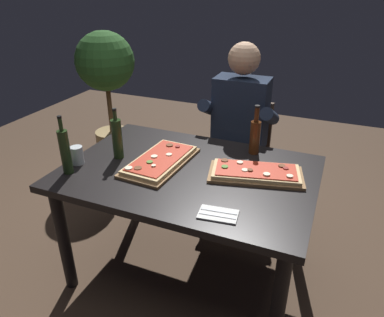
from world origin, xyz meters
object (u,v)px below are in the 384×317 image
Objects in this scene: potted_plant_corner at (107,81)px; seated_diner at (238,127)px; wine_bottle_dark at (255,135)px; diner_chair at (241,152)px; dining_table at (189,185)px; pizza_rectangular_front at (256,173)px; oil_bottle_amber at (65,151)px; tumbler_near_camera at (77,155)px; pizza_rectangular_left at (160,161)px; vinegar_bottle_green at (117,138)px.

seated_diner is at bearing -14.72° from potted_plant_corner.
wine_bottle_dark is 1.74m from potted_plant_corner.
diner_chair is 1.43m from potted_plant_corner.
pizza_rectangular_front reaches higher than dining_table.
oil_bottle_amber is 0.26× the size of potted_plant_corner.
diner_chair is at bearing 90.00° from seated_diner.
tumbler_near_camera is 0.12× the size of diner_chair.
potted_plant_corner is (-1.11, 1.09, 0.09)m from pizza_rectangular_left.
diner_chair is (0.70, 1.03, -0.31)m from tumbler_near_camera.
dining_table is 0.75m from seated_diner.
dining_table is 0.50m from vinegar_bottle_green.
vinegar_bottle_green is at bearing -153.04° from wine_bottle_dark.
wine_bottle_dark is 0.82m from vinegar_bottle_green.
wine_bottle_dark is at bearing -67.28° from diner_chair.
vinegar_bottle_green is (-0.27, -0.02, 0.11)m from pizza_rectangular_left.
wine_bottle_dark reaches higher than dining_table.
pizza_rectangular_front is at bearing 7.56° from pizza_rectangular_left.
diner_chair is at bearing 84.97° from dining_table.
oil_bottle_amber is at bearing -159.41° from pizza_rectangular_front.
diner_chair is (0.68, 1.14, -0.39)m from oil_bottle_amber.
wine_bottle_dark is 2.87× the size of tumbler_near_camera.
pizza_rectangular_left is at bearing -44.44° from potted_plant_corner.
wine_bottle_dark is 0.44m from seated_diner.
tumbler_near_camera is (-0.17, -0.16, -0.07)m from vinegar_bottle_green.
wine_bottle_dark is at bearing 37.07° from pizza_rectangular_left.
seated_diner is at bearing 54.89° from vinegar_bottle_green.
wine_bottle_dark reaches higher than diner_chair.
oil_bottle_amber is (-0.89, -0.64, 0.02)m from wine_bottle_dark.
seated_diner is (0.00, -0.12, 0.26)m from diner_chair.
tumbler_near_camera is at bearing -149.48° from wine_bottle_dark.
pizza_rectangular_front is 0.83m from vinegar_bottle_green.
pizza_rectangular_front is 0.42× the size of potted_plant_corner.
vinegar_bottle_green is 0.24× the size of potted_plant_corner.
pizza_rectangular_front is at bearing -31.50° from potted_plant_corner.
diner_chair reaches higher than pizza_rectangular_left.
diner_chair is (0.08, 0.86, -0.16)m from dining_table.
wine_bottle_dark is 0.92× the size of oil_bottle_amber.
vinegar_bottle_green is 0.25m from tumbler_near_camera.
seated_diner is 1.02× the size of potted_plant_corner.
oil_bottle_amber reaches higher than pizza_rectangular_left.
seated_diner reaches higher than potted_plant_corner.
pizza_rectangular_front is 0.87m from diner_chair.
oil_bottle_amber is at bearing -145.38° from pizza_rectangular_left.
pizza_rectangular_front is at bearing 20.59° from oil_bottle_amber.
pizza_rectangular_front is 0.63× the size of diner_chair.
tumbler_near_camera is (-0.02, 0.11, -0.08)m from oil_bottle_amber.
tumbler_near_camera is at bearing -165.49° from pizza_rectangular_front.
pizza_rectangular_front is at bearing 6.60° from vinegar_bottle_green.
potted_plant_corner is at bearing 117.66° from tumbler_near_camera.
pizza_rectangular_front is 1.66× the size of oil_bottle_amber.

